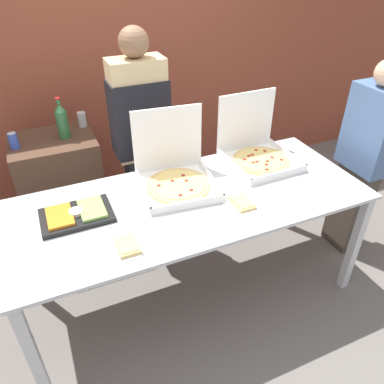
# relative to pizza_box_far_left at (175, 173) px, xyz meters

# --- Properties ---
(ground_plane) EXTENTS (16.00, 16.00, 0.00)m
(ground_plane) POSITION_rel_pizza_box_far_left_xyz_m (0.03, -0.21, -0.98)
(ground_plane) COLOR slate
(brick_wall_behind) EXTENTS (10.00, 0.06, 2.80)m
(brick_wall_behind) POSITION_rel_pizza_box_far_left_xyz_m (0.03, 1.49, 0.42)
(brick_wall_behind) COLOR brown
(brick_wall_behind) RESTS_ON ground_plane
(buffet_table) EXTENTS (2.36, 0.97, 0.89)m
(buffet_table) POSITION_rel_pizza_box_far_left_xyz_m (0.03, -0.21, -0.18)
(buffet_table) COLOR silver
(buffet_table) RESTS_ON ground_plane
(pizza_box_far_left) EXTENTS (0.55, 0.56, 0.49)m
(pizza_box_far_left) POSITION_rel_pizza_box_far_left_xyz_m (0.00, 0.00, 0.00)
(pizza_box_far_left) COLOR white
(pizza_box_far_left) RESTS_ON buffet_table
(pizza_box_near_right) EXTENTS (0.50, 0.51, 0.48)m
(pizza_box_near_right) POSITION_rel_pizza_box_far_left_xyz_m (0.70, 0.07, -0.00)
(pizza_box_near_right) COLOR white
(pizza_box_near_right) RESTS_ON buffet_table
(paper_plate_front_center) EXTENTS (0.25, 0.25, 0.03)m
(paper_plate_front_center) POSITION_rel_pizza_box_far_left_xyz_m (0.30, -0.41, -0.07)
(paper_plate_front_center) COLOR white
(paper_plate_front_center) RESTS_ON buffet_table
(paper_plate_front_right) EXTENTS (0.21, 0.21, 0.03)m
(paper_plate_front_right) POSITION_rel_pizza_box_far_left_xyz_m (-0.49, -0.50, -0.07)
(paper_plate_front_right) COLOR white
(paper_plate_front_right) RESTS_ON buffet_table
(veggie_tray) EXTENTS (0.43, 0.29, 0.05)m
(veggie_tray) POSITION_rel_pizza_box_far_left_xyz_m (-0.70, -0.11, -0.06)
(veggie_tray) COLOR black
(veggie_tray) RESTS_ON buffet_table
(sideboard_podium) EXTENTS (0.65, 0.55, 1.01)m
(sideboard_podium) POSITION_rel_pizza_box_far_left_xyz_m (-0.72, 0.83, -0.47)
(sideboard_podium) COLOR #4C3323
(sideboard_podium) RESTS_ON ground_plane
(soda_bottle) EXTENTS (0.09, 0.09, 0.33)m
(soda_bottle) POSITION_rel_pizza_box_far_left_xyz_m (-0.61, 0.82, 0.17)
(soda_bottle) COLOR #2D6638
(soda_bottle) RESTS_ON sideboard_podium
(soda_can_silver) EXTENTS (0.07, 0.07, 0.12)m
(soda_can_silver) POSITION_rel_pizza_box_far_left_xyz_m (-0.45, 0.97, 0.09)
(soda_can_silver) COLOR silver
(soda_can_silver) RESTS_ON sideboard_podium
(soda_can_colored) EXTENTS (0.07, 0.07, 0.12)m
(soda_can_colored) POSITION_rel_pizza_box_far_left_xyz_m (-0.98, 0.78, 0.09)
(soda_can_colored) COLOR #334CB2
(soda_can_colored) RESTS_ON sideboard_podium
(person_server_vest) EXTENTS (0.42, 0.24, 1.85)m
(person_server_vest) POSITION_rel_pizza_box_far_left_xyz_m (-0.08, 0.52, 0.07)
(person_server_vest) COLOR black
(person_server_vest) RESTS_ON ground_plane
(person_guest_plaid) EXTENTS (0.22, 0.40, 1.64)m
(person_guest_plaid) POSITION_rel_pizza_box_far_left_xyz_m (1.52, -0.22, -0.12)
(person_guest_plaid) COLOR #473D33
(person_guest_plaid) RESTS_ON ground_plane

